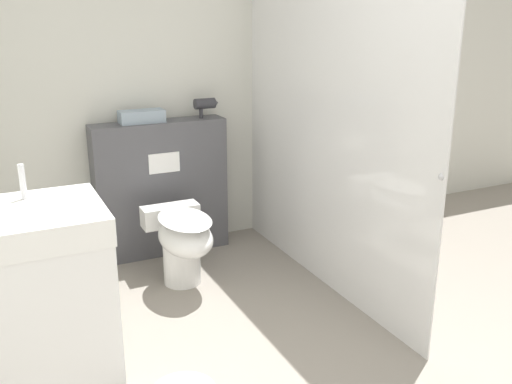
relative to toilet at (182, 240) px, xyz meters
name	(u,v)px	position (x,y,z in m)	size (l,w,h in m)	color
wall_back	(179,78)	(0.27, 0.75, 0.94)	(8.00, 0.06, 2.50)	silver
partition_panel	(161,188)	(0.05, 0.58, 0.18)	(0.95, 0.22, 0.98)	#4C4C51
shower_glass	(325,130)	(0.84, -0.32, 0.70)	(0.04, 2.08, 2.02)	silver
toilet	(182,240)	(0.00, 0.00, 0.00)	(0.38, 0.63, 0.48)	white
sink_vanity	(43,328)	(-0.94, -1.09, 0.19)	(0.54, 0.49, 1.14)	white
hair_drier	(206,104)	(0.40, 0.58, 0.76)	(0.18, 0.08, 0.14)	#2D2D33
folded_towel	(142,116)	(-0.07, 0.59, 0.71)	(0.31, 0.14, 0.09)	#8C9EAD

